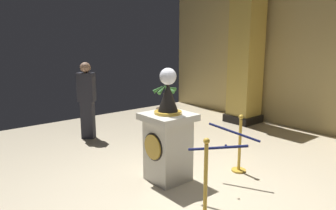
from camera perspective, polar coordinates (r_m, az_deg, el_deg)
name	(u,v)px	position (r m, az deg, el deg)	size (l,w,h in m)	color
ground_plane	(192,185)	(4.99, 4.29, -14.26)	(10.24, 10.24, 0.00)	beige
back_wall	(332,50)	(8.16, 27.44, 8.75)	(10.24, 0.16, 3.91)	tan
pedestal_clock	(168,138)	(4.92, -0.04, -5.95)	(0.71, 0.71, 1.78)	beige
stanchion_near	(205,191)	(4.04, 6.75, -15.09)	(0.24, 0.24, 1.04)	gold
stanchion_far	(239,152)	(5.48, 12.76, -8.27)	(0.24, 0.24, 0.99)	gold
velvet_rope	(226,140)	(4.60, 10.44, -6.16)	(1.08, 1.10, 0.22)	#141947
column_left	(246,53)	(8.59, 13.92, 9.17)	(0.81, 0.81, 3.75)	black
potted_palm_left	(165,112)	(8.28, -0.52, -1.26)	(0.58, 0.63, 1.11)	#4C3828
bystander_guest	(87,98)	(7.22, -14.44, 1.16)	(0.41, 0.40, 1.71)	#26262D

